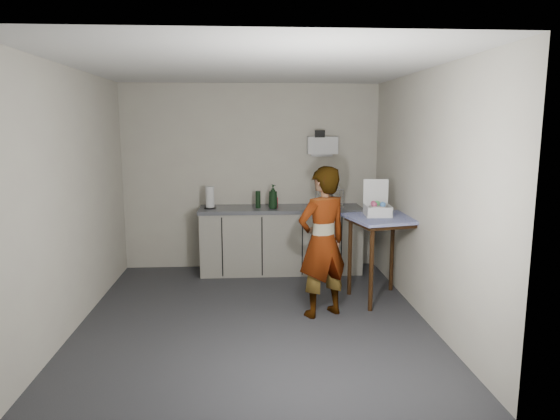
{
  "coord_description": "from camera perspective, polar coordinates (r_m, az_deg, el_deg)",
  "views": [
    {
      "loc": [
        -0.05,
        -5.06,
        2.03
      ],
      "look_at": [
        0.31,
        0.45,
        1.09
      ],
      "focal_mm": 32.0,
      "sensor_mm": 36.0,
      "label": 1
    }
  ],
  "objects": [
    {
      "name": "ground",
      "position": [
        5.46,
        -2.98,
        -12.17
      ],
      "size": [
        4.0,
        4.0,
        0.0
      ],
      "primitive_type": "plane",
      "color": "#2C2D32",
      "rests_on": "ground"
    },
    {
      "name": "wall_back",
      "position": [
        7.09,
        -3.3,
        3.77
      ],
      "size": [
        3.6,
        0.02,
        2.6
      ],
      "primitive_type": "cube",
      "color": "beige",
      "rests_on": "ground"
    },
    {
      "name": "wall_right",
      "position": [
        5.44,
        16.12,
        1.59
      ],
      "size": [
        0.02,
        4.0,
        2.6
      ],
      "primitive_type": "cube",
      "color": "beige",
      "rests_on": "ground"
    },
    {
      "name": "wall_left",
      "position": [
        5.4,
        -22.45,
        1.18
      ],
      "size": [
        0.02,
        4.0,
        2.6
      ],
      "primitive_type": "cube",
      "color": "beige",
      "rests_on": "ground"
    },
    {
      "name": "ceiling",
      "position": [
        5.1,
        -3.24,
        16.04
      ],
      "size": [
        3.6,
        4.0,
        0.01
      ],
      "primitive_type": "cube",
      "color": "white",
      "rests_on": "wall_back"
    },
    {
      "name": "kitchen_counter",
      "position": [
        6.97,
        0.09,
        -3.61
      ],
      "size": [
        2.24,
        0.62,
        0.91
      ],
      "color": "black",
      "rests_on": "ground"
    },
    {
      "name": "wall_shelf",
      "position": [
        7.07,
        4.86,
        7.36
      ],
      "size": [
        0.42,
        0.18,
        0.37
      ],
      "color": "white",
      "rests_on": "ground"
    },
    {
      "name": "side_table",
      "position": [
        5.85,
        11.73,
        -2.0
      ],
      "size": [
        0.92,
        0.92,
        0.99
      ],
      "rotation": [
        0.0,
        0.0,
        0.22
      ],
      "color": "#321E0B",
      "rests_on": "ground"
    },
    {
      "name": "standing_man",
      "position": [
        5.3,
        4.88,
        -3.68
      ],
      "size": [
        0.7,
        0.61,
        1.61
      ],
      "primitive_type": "imported",
      "rotation": [
        0.0,
        0.0,
        3.6
      ],
      "color": "#B2A593",
      "rests_on": "ground"
    },
    {
      "name": "soap_bottle",
      "position": [
        6.74,
        -0.81,
        1.54
      ],
      "size": [
        0.17,
        0.17,
        0.33
      ],
      "primitive_type": "imported",
      "rotation": [
        0.0,
        0.0,
        0.49
      ],
      "color": "black",
      "rests_on": "kitchen_counter"
    },
    {
      "name": "soda_can",
      "position": [
        6.87,
        -0.53,
        0.89
      ],
      "size": [
        0.07,
        0.07,
        0.14
      ],
      "primitive_type": "cylinder",
      "color": "red",
      "rests_on": "kitchen_counter"
    },
    {
      "name": "dark_bottle",
      "position": [
        6.81,
        -2.53,
        1.22
      ],
      "size": [
        0.07,
        0.07,
        0.23
      ],
      "primitive_type": "cylinder",
      "color": "black",
      "rests_on": "kitchen_counter"
    },
    {
      "name": "paper_towel",
      "position": [
        6.83,
        -8.01,
        1.38
      ],
      "size": [
        0.17,
        0.17,
        0.3
      ],
      "color": "black",
      "rests_on": "kitchen_counter"
    },
    {
      "name": "dish_rack",
      "position": [
        6.92,
        5.56,
        0.84
      ],
      "size": [
        0.38,
        0.28,
        0.26
      ],
      "color": "silver",
      "rests_on": "kitchen_counter"
    },
    {
      "name": "bakery_box",
      "position": [
        5.88,
        11.06,
        0.25
      ],
      "size": [
        0.31,
        0.32,
        0.41
      ],
      "rotation": [
        0.0,
        0.0,
        -0.06
      ],
      "color": "white",
      "rests_on": "side_table"
    }
  ]
}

